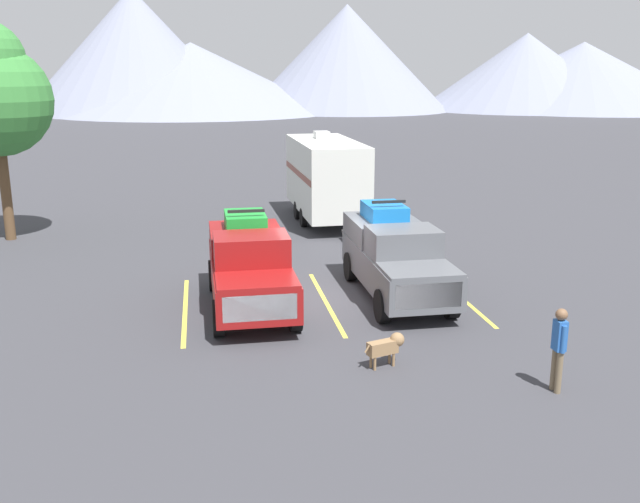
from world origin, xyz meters
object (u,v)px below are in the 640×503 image
object	(u,v)px
pickup_truck_a	(250,265)
pickup_truck_b	(395,255)
person_a	(559,344)
camper_trailer_a	(326,176)
dog	(388,345)

from	to	relation	value
pickup_truck_a	pickup_truck_b	xyz separation A→B (m)	(4.13, 0.33, 0.01)
pickup_truck_b	person_a	xyz separation A→B (m)	(1.54, -6.60, -0.18)
pickup_truck_a	pickup_truck_b	distance (m)	4.15
pickup_truck_a	camper_trailer_a	world-z (taller)	camper_trailer_a
pickup_truck_b	camper_trailer_a	distance (m)	10.17
pickup_truck_b	camper_trailer_a	bearing A→B (deg)	91.07
pickup_truck_b	dog	distance (m)	5.09
pickup_truck_b	camper_trailer_a	size ratio (longest dim) A/B	0.72
dog	person_a	bearing A→B (deg)	-30.62
pickup_truck_a	dog	size ratio (longest dim) A/B	5.71
pickup_truck_a	person_a	xyz separation A→B (m)	(5.67, -6.27, -0.17)
pickup_truck_b	dog	bearing A→B (deg)	-106.95
pickup_truck_a	dog	xyz separation A→B (m)	(2.67, -4.49, -0.70)
pickup_truck_a	person_a	size ratio (longest dim) A/B	3.12
pickup_truck_a	dog	world-z (taller)	pickup_truck_a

